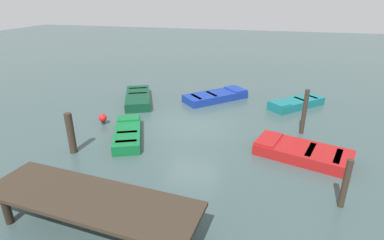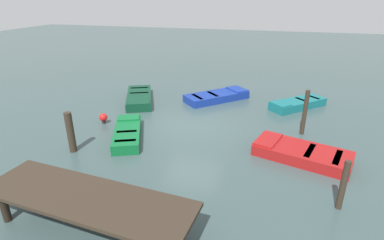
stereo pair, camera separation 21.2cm
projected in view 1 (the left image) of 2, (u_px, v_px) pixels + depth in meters
ground_plane at (192, 127)px, 13.37m from camera, size 80.00×80.00×0.00m
dock_segment at (90, 201)px, 7.28m from camera, size 5.57×2.09×0.95m
rowboat_red at (302, 152)px, 10.84m from camera, size 3.55×2.35×0.46m
rowboat_green at (128, 133)px, 12.29m from camera, size 2.12×3.15×0.46m
rowboat_teal at (296, 103)px, 15.69m from camera, size 2.96×2.95×0.46m
rowboat_dark_green at (138, 98)px, 16.49m from camera, size 2.61×3.77×0.46m
rowboat_blue at (216, 96)px, 16.77m from camera, size 3.45×3.44×0.46m
mooring_piling_far_left at (345, 184)px, 8.12m from camera, size 0.17×0.17×1.48m
mooring_piling_mid_left at (304, 112)px, 12.46m from camera, size 0.18×0.18×1.91m
mooring_piling_mid_right at (71, 133)px, 10.98m from camera, size 0.27×0.27×1.56m
marker_buoy at (103, 118)px, 13.60m from camera, size 0.36×0.36×0.48m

